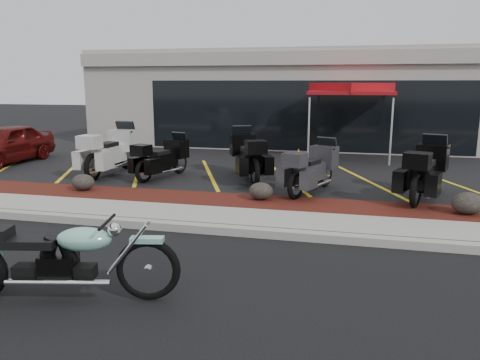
% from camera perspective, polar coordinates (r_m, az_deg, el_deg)
% --- Properties ---
extents(ground, '(90.00, 90.00, 0.00)m').
position_cam_1_polar(ground, '(7.74, -0.04, -8.86)').
color(ground, black).
rests_on(ground, ground).
extents(curb, '(24.00, 0.25, 0.15)m').
position_cam_1_polar(curb, '(8.54, 1.34, -6.31)').
color(curb, gray).
rests_on(curb, ground).
extents(sidewalk, '(24.00, 1.20, 0.15)m').
position_cam_1_polar(sidewalk, '(9.20, 2.24, -4.99)').
color(sidewalk, gray).
rests_on(sidewalk, ground).
extents(mulch_bed, '(24.00, 1.20, 0.16)m').
position_cam_1_polar(mulch_bed, '(10.33, 3.51, -3.08)').
color(mulch_bed, '#3D140D').
rests_on(mulch_bed, ground).
extents(upper_lot, '(26.00, 9.60, 0.15)m').
position_cam_1_polar(upper_lot, '(15.57, 6.87, 1.91)').
color(upper_lot, black).
rests_on(upper_lot, ground).
extents(dealership_building, '(18.00, 8.16, 4.00)m').
position_cam_1_polar(dealership_building, '(21.59, 8.88, 9.77)').
color(dealership_building, gray).
rests_on(dealership_building, ground).
extents(boulder_left, '(0.56, 0.46, 0.39)m').
position_cam_1_polar(boulder_left, '(11.97, -18.58, -0.25)').
color(boulder_left, black).
rests_on(boulder_left, mulch_bed).
extents(boulder_mid, '(0.55, 0.45, 0.39)m').
position_cam_1_polar(boulder_mid, '(10.45, 2.57, -1.36)').
color(boulder_mid, black).
rests_on(boulder_mid, mulch_bed).
extents(boulder_right, '(0.62, 0.52, 0.44)m').
position_cam_1_polar(boulder_right, '(10.33, 26.02, -2.56)').
color(boulder_right, black).
rests_on(boulder_right, mulch_bed).
extents(hero_cruiser, '(3.17, 1.40, 1.08)m').
position_cam_1_polar(hero_cruiser, '(6.07, -11.16, -9.57)').
color(hero_cruiser, '#7FC6AF').
rests_on(hero_cruiser, ground).
extents(touring_white, '(1.04, 2.53, 1.45)m').
position_cam_1_polar(touring_white, '(14.52, -13.75, 4.14)').
color(touring_white, silver).
rests_on(touring_white, upper_lot).
extents(touring_black_front, '(1.38, 2.21, 1.20)m').
position_cam_1_polar(touring_black_front, '(13.50, -7.41, 3.29)').
color(touring_black_front, black).
rests_on(touring_black_front, upper_lot).
extents(touring_black_mid, '(1.81, 2.55, 1.39)m').
position_cam_1_polar(touring_black_mid, '(13.42, 0.20, 3.74)').
color(touring_black_mid, black).
rests_on(touring_black_mid, upper_lot).
extents(touring_grey, '(1.57, 2.32, 1.26)m').
position_cam_1_polar(touring_grey, '(11.86, 10.41, 2.16)').
color(touring_grey, '#333338').
rests_on(touring_grey, upper_lot).
extents(touring_black_rear, '(1.65, 2.57, 1.40)m').
position_cam_1_polar(touring_black_rear, '(12.06, 22.45, 1.93)').
color(touring_black_rear, black).
rests_on(touring_black_rear, upper_lot).
extents(parked_car, '(1.51, 3.70, 1.25)m').
position_cam_1_polar(parked_car, '(16.91, -26.81, 3.92)').
color(parked_car, '#4E0C0B').
rests_on(parked_car, upper_lot).
extents(traffic_cone, '(0.39, 0.39, 0.52)m').
position_cam_1_polar(traffic_cone, '(15.12, 7.12, 2.90)').
color(traffic_cone, orange).
rests_on(traffic_cone, upper_lot).
extents(popup_canopy, '(3.62, 3.62, 2.56)m').
position_cam_1_polar(popup_canopy, '(16.60, 13.40, 10.63)').
color(popup_canopy, silver).
rests_on(popup_canopy, upper_lot).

